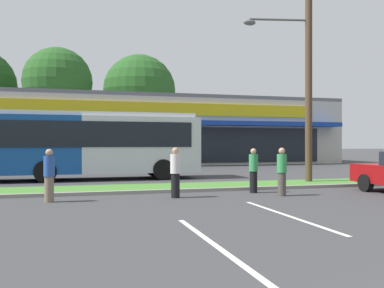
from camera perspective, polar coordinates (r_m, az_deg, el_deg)
The scene contains 13 objects.
grass_median at distance 16.41m, azimuth 0.33°, elevation -5.86°, with size 56.00×2.20×0.12m, color #427A2D.
curb_lip at distance 15.25m, azimuth 1.60°, elevation -6.31°, with size 56.00×0.24×0.12m, color gray.
parking_stripe_0 at distance 7.38m, azimuth 3.15°, elevation -13.64°, with size 0.12×4.80×0.01m, color silver.
parking_stripe_1 at distance 10.50m, azimuth 12.94°, elevation -9.53°, with size 0.12×4.80×0.01m, color silver.
storefront_building at distance 38.31m, azimuth -5.35°, elevation 1.73°, with size 31.72×13.30×5.75m.
tree_mid_left at distance 44.79m, azimuth -17.95°, elevation 8.11°, with size 6.95×6.95×11.52m.
tree_mid at distance 47.85m, azimuth -7.21°, elevation 7.25°, with size 8.13×8.13×11.83m.
utility_pole at distance 18.97m, azimuth 15.29°, elevation 10.76°, with size 3.14×2.38×9.86m.
city_bus at distance 20.78m, azimuth -16.64°, elevation 0.09°, with size 12.67×2.69×3.25m.
pedestrian_near_bench at distance 13.44m, azimuth -2.29°, elevation -3.93°, with size 0.33×0.33×1.63m.
pedestrian_by_pole at distance 13.14m, azimuth -19.00°, elevation -4.10°, with size 0.32×0.32×1.59m.
pedestrian_mid at distance 14.25m, azimuth 12.22°, elevation -3.73°, with size 0.33×0.33×1.61m.
pedestrian_far at distance 14.96m, azimuth 8.43°, elevation -3.61°, with size 0.32×0.32×1.58m.
Camera 1 is at (-4.50, -1.69, 1.75)m, focal length 38.88 mm.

